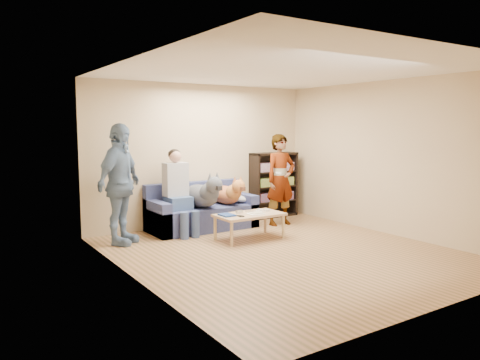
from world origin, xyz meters
TOP-DOWN VIEW (x-y plane):
  - ground at (0.00, 0.00)m, footprint 5.00×5.00m
  - ceiling at (0.00, 0.00)m, footprint 5.00×5.00m
  - wall_back at (0.00, 2.50)m, footprint 4.50×0.00m
  - wall_front at (0.00, -2.50)m, footprint 4.50×0.00m
  - wall_left at (-2.25, 0.00)m, footprint 0.00×5.00m
  - wall_right at (2.25, 0.00)m, footprint 0.00×5.00m
  - blanket at (0.57, 1.95)m, footprint 0.38×0.32m
  - person_standing_right at (1.16, 1.60)m, footprint 0.62×0.41m
  - person_standing_left at (-1.82, 1.81)m, footprint 1.13×1.07m
  - held_controller at (0.96, 1.40)m, footprint 0.07×0.12m
  - notebook_blue at (-0.37, 1.02)m, footprint 0.20×0.26m
  - papers at (0.08, 0.87)m, footprint 0.26×0.20m
  - magazine at (0.11, 0.89)m, footprint 0.22×0.17m
  - camera_silver at (-0.09, 1.09)m, footprint 0.11×0.06m
  - controller_a at (0.31, 1.07)m, footprint 0.04×0.13m
  - controller_b at (0.39, 0.99)m, footprint 0.09×0.06m
  - headphone_cup_a at (0.23, 0.95)m, footprint 0.07×0.07m
  - headphone_cup_b at (0.23, 1.03)m, footprint 0.07×0.07m
  - pen_orange at (0.01, 0.81)m, footprint 0.13×0.06m
  - pen_black at (0.15, 1.15)m, footprint 0.13×0.08m
  - wallet at (-0.22, 0.85)m, footprint 0.07×0.12m
  - sofa at (-0.25, 2.10)m, footprint 1.90×0.85m
  - person_seated at (-0.75, 1.97)m, footprint 0.40×0.73m
  - dog_gray at (-0.32, 1.88)m, footprint 0.45×1.27m
  - dog_tan at (0.22, 1.95)m, footprint 0.38×1.15m
  - coffee_table at (0.03, 0.97)m, footprint 1.10×0.60m
  - bookshelf at (1.55, 2.33)m, footprint 1.00×0.34m

SIDE VIEW (x-z plane):
  - ground at x=0.00m, z-range 0.00..0.00m
  - sofa at x=-0.25m, z-range -0.13..0.69m
  - coffee_table at x=0.03m, z-range 0.16..0.58m
  - pen_orange at x=0.01m, z-range 0.42..0.43m
  - pen_black at x=0.15m, z-range 0.42..0.43m
  - papers at x=0.08m, z-range 0.42..0.43m
  - wallet at x=-0.22m, z-range 0.42..0.43m
  - headphone_cup_a at x=0.23m, z-range 0.42..0.44m
  - headphone_cup_b at x=0.23m, z-range 0.42..0.44m
  - notebook_blue at x=-0.37m, z-range 0.42..0.45m
  - controller_a at x=0.31m, z-range 0.42..0.45m
  - controller_b at x=0.39m, z-range 0.42..0.45m
  - magazine at x=0.11m, z-range 0.43..0.45m
  - camera_silver at x=-0.09m, z-range 0.42..0.47m
  - blanket at x=0.57m, z-range 0.43..0.56m
  - dog_tan at x=0.22m, z-range 0.35..0.89m
  - dog_gray at x=-0.32m, z-range 0.33..0.98m
  - bookshelf at x=1.55m, z-range 0.03..1.33m
  - person_seated at x=-0.75m, z-range 0.04..1.51m
  - person_standing_right at x=1.16m, z-range 0.00..1.69m
  - person_standing_left at x=-1.82m, z-range 0.00..1.88m
  - held_controller at x=0.96m, z-range 0.99..1.01m
  - wall_back at x=0.00m, z-range -0.95..3.55m
  - wall_front at x=0.00m, z-range -0.95..3.55m
  - wall_left at x=-2.25m, z-range -1.20..3.80m
  - wall_right at x=2.25m, z-range -1.20..3.80m
  - ceiling at x=0.00m, z-range 2.60..2.60m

